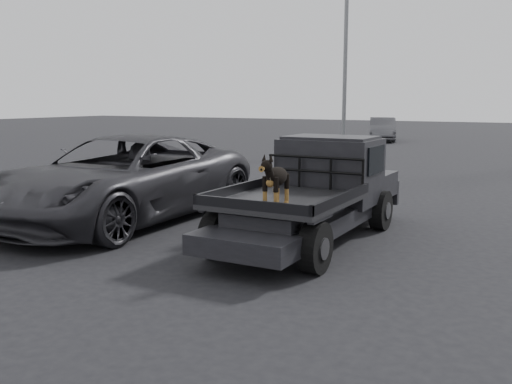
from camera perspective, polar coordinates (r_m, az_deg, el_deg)
The scene contains 7 objects.
ground at distance 8.73m, azimuth -2.43°, elevation -7.23°, with size 120.00×120.00×0.00m, color black.
flatbed_ute at distance 10.05m, azimuth 5.38°, elevation -2.37°, with size 2.00×5.40×0.92m, color black, non-canonical shape.
ute_cab at distance 10.78m, azimuth 7.47°, elevation 3.23°, with size 1.72×1.30×0.88m, color black, non-canonical shape.
headache_rack at distance 10.11m, azimuth 5.90°, elevation 1.92°, with size 1.80×0.08×0.55m, color black, non-canonical shape.
dog at distance 8.42m, azimuth 2.02°, elevation 1.14°, with size 0.32×0.60×0.74m, color black, non-canonical shape.
parked_suv at distance 11.98m, azimuth -13.11°, elevation 1.32°, with size 2.90×6.29×1.75m, color #2E2D32.
distant_car_a at distance 35.32m, azimuth 12.53°, elevation 6.15°, with size 1.49×4.27×1.41m, color #4B4B4F.
Camera 1 is at (4.36, -7.15, 2.47)m, focal length 40.00 mm.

